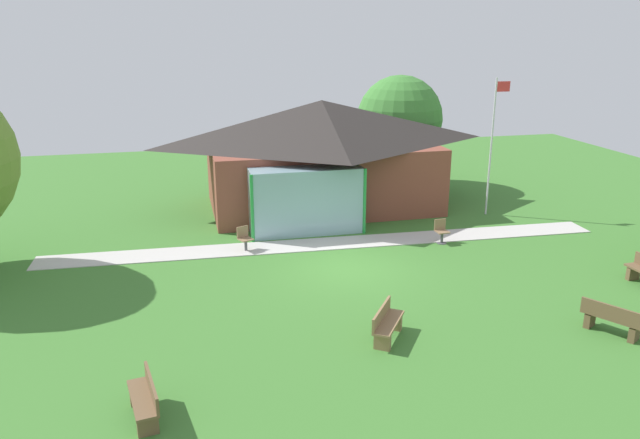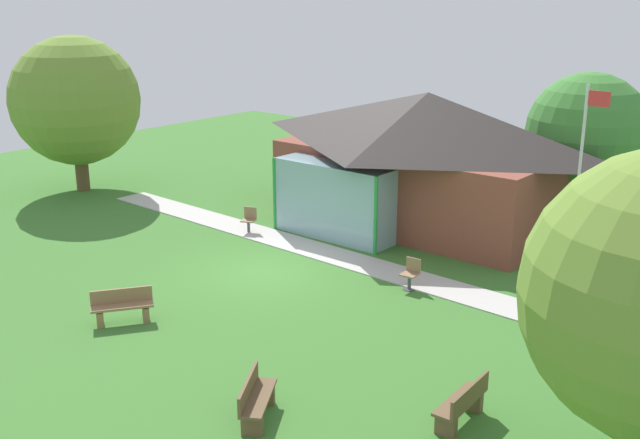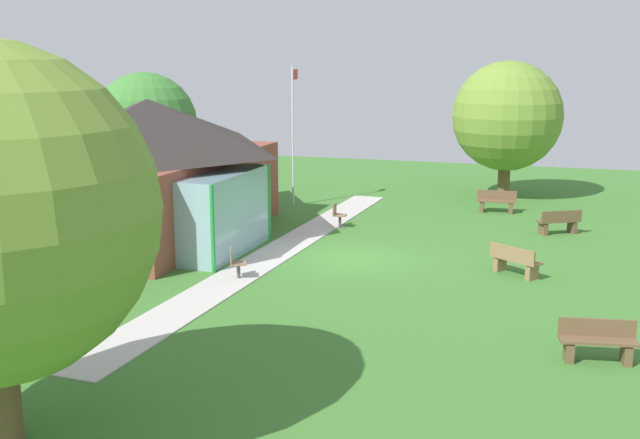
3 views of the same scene
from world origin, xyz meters
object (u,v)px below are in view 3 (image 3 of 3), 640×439
Objects in this scene: flagpole at (293,129)px; bench_front_left at (598,342)px; bench_front_right at (559,223)px; bench_lawn_far_right at (496,202)px; patio_chair_west at (236,264)px; tree_far_east at (507,116)px; bench_front_center at (515,261)px; tree_behind_pavilion_right at (145,125)px; patio_chair_lawn_spare at (338,216)px; pavilion at (153,166)px.

flagpole is 3.60× the size of bench_front_left.
bench_front_right and bench_lawn_far_right have the same top height.
tree_far_east reaches higher than patio_chair_west.
tree_far_east is at bearing 130.61° from bench_front_center.
tree_far_east reaches higher than bench_front_right.
tree_behind_pavilion_right is (5.75, 14.83, 2.89)m from bench_front_center.
bench_front_center is 7.71m from patio_chair_lawn_spare.
bench_front_left is at bearing -139.94° from flagpole.
bench_front_right is at bearing -70.95° from pavilion.
patio_chair_west is (3.04, 9.19, 0.01)m from bench_front_left.
bench_front_left is (-6.90, -13.88, -1.99)m from pavilion.
bench_front_right is at bearing 96.83° from patio_chair_lawn_spare.
tree_far_east reaches higher than bench_lawn_far_right.
bench_lawn_far_right is at bearing 132.85° from bench_front_center.
bench_front_left and bench_lawn_far_right have the same top height.
tree_far_east is at bearing -60.74° from flagpole.
pavilion reaches higher than bench_front_center.
patio_chair_west is at bearing -124.94° from bench_front_center.
bench_front_right is 1.02× the size of bench_front_center.
pavilion is 15.29m from tree_far_east.
pavilion is at bearing 167.55° from bench_front_right.
bench_front_right is 5.73m from bench_front_center.
tree_behind_pavilion_right is at bearing -161.60° from patio_chair_west.
bench_front_left and bench_front_right have the same top height.
tree_behind_pavilion_right is at bearing 109.10° from flagpole.
bench_front_right is at bearing 111.49° from patio_chair_west.
patio_chair_west is at bearing -28.25° from bench_front_left.
patio_chair_lawn_spare is at bearing -139.13° from flagpole.
patio_chair_west reaches higher than bench_front_center.
flagpole is 0.97× the size of tree_far_east.
patio_chair_west is at bearing 59.98° from bench_lawn_far_right.
bench_lawn_far_right is 6.77m from patio_chair_lawn_spare.
pavilion is 12.08× the size of patio_chair_west.
bench_front_right is (-2.04, -10.37, -2.69)m from flagpole.
pavilion reaches higher than patio_chair_west.
bench_front_right is at bearing -101.11° from flagpole.
tree_behind_pavilion_right reaches higher than bench_lawn_far_right.
pavilion reaches higher than bench_front_right.
patio_chair_west reaches higher than bench_front_right.
tree_far_east is 14.96m from tree_behind_pavilion_right.
pavilion is at bearing 158.23° from flagpole.
flagpole reaches higher than bench_lawn_far_right.
bench_front_right is at bearing 113.59° from bench_front_center.
pavilion reaches higher than bench_front_left.
tree_behind_pavilion_right is (-6.39, 13.53, -0.18)m from tree_far_east.
patio_chair_west is (-7.02, 0.81, 0.00)m from patio_chair_lawn_spare.
patio_chair_west is (-10.37, -2.09, -2.67)m from flagpole.
tree_behind_pavilion_right reaches higher than bench_front_right.
patio_chair_lawn_spare is at bearing -60.06° from pavilion.
pavilion is at bearing -153.12° from patio_chair_west.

